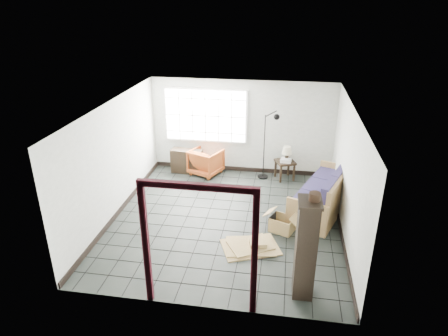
% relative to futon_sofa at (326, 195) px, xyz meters
% --- Properties ---
extents(ground, '(5.50, 5.50, 0.00)m').
position_rel_futon_sofa_xyz_m(ground, '(-2.22, -0.83, -0.38)').
color(ground, black).
rests_on(ground, ground).
extents(room_shell, '(5.02, 5.52, 2.61)m').
position_rel_futon_sofa_xyz_m(room_shell, '(-2.22, -0.80, 1.30)').
color(room_shell, '#B3B8B1').
rests_on(room_shell, ground).
extents(window_panel, '(2.32, 0.08, 1.52)m').
position_rel_futon_sofa_xyz_m(window_panel, '(-3.22, 1.87, 1.22)').
color(window_panel, silver).
rests_on(window_panel, ground).
extents(doorway_trim, '(1.80, 0.08, 2.20)m').
position_rel_futon_sofa_xyz_m(doorway_trim, '(-2.22, -3.53, 1.00)').
color(doorway_trim, '#360C15').
rests_on(doorway_trim, ground).
extents(futon_sofa, '(1.70, 2.56, 1.06)m').
position_rel_futon_sofa_xyz_m(futon_sofa, '(0.00, 0.00, 0.00)').
color(futon_sofa, olive).
rests_on(futon_sofa, ground).
extents(armchair, '(1.00, 0.97, 0.80)m').
position_rel_futon_sofa_xyz_m(armchair, '(-3.17, 1.57, 0.02)').
color(armchair, '#913F15').
rests_on(armchair, ground).
extents(side_table, '(0.63, 0.63, 0.53)m').
position_rel_futon_sofa_xyz_m(side_table, '(-0.98, 1.57, 0.05)').
color(side_table, black).
rests_on(side_table, ground).
extents(table_lamp, '(0.29, 0.29, 0.41)m').
position_rel_futon_sofa_xyz_m(table_lamp, '(-0.95, 1.57, 0.43)').
color(table_lamp, black).
rests_on(table_lamp, side_table).
extents(projector, '(0.30, 0.26, 0.10)m').
position_rel_futon_sofa_xyz_m(projector, '(-0.97, 1.49, 0.19)').
color(projector, silver).
rests_on(projector, side_table).
extents(floor_lamp, '(0.58, 0.37, 1.90)m').
position_rel_futon_sofa_xyz_m(floor_lamp, '(-1.43, 1.56, 0.63)').
color(floor_lamp, black).
rests_on(floor_lamp, ground).
extents(console_shelf, '(0.90, 0.44, 0.68)m').
position_rel_futon_sofa_xyz_m(console_shelf, '(-3.72, 1.57, -0.04)').
color(console_shelf, black).
rests_on(console_shelf, ground).
extents(tall_shelf, '(0.38, 0.49, 1.76)m').
position_rel_futon_sofa_xyz_m(tall_shelf, '(-0.59, -2.97, 0.51)').
color(tall_shelf, black).
rests_on(tall_shelf, ground).
extents(pot, '(0.23, 0.23, 0.13)m').
position_rel_futon_sofa_xyz_m(pot, '(-0.53, -2.96, 1.45)').
color(pot, black).
rests_on(pot, tall_shelf).
extents(open_box, '(0.87, 0.65, 0.44)m').
position_rel_futon_sofa_xyz_m(open_box, '(-0.98, -1.08, -0.22)').
color(open_box, '#967348').
rests_on(open_box, ground).
extents(cardboard_pile, '(1.31, 1.13, 0.16)m').
position_rel_futon_sofa_xyz_m(cardboard_pile, '(-1.55, -1.82, -0.34)').
color(cardboard_pile, '#967348').
rests_on(cardboard_pile, ground).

